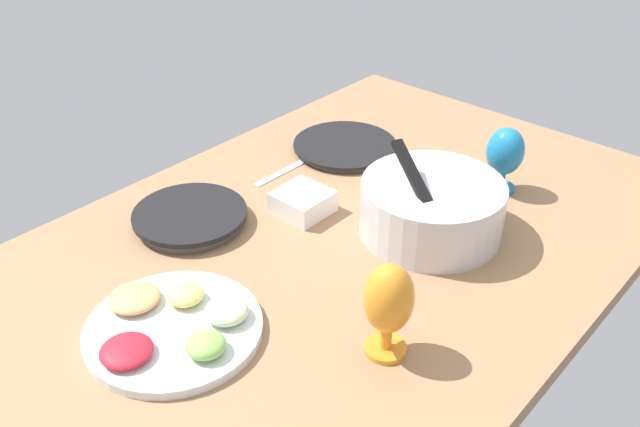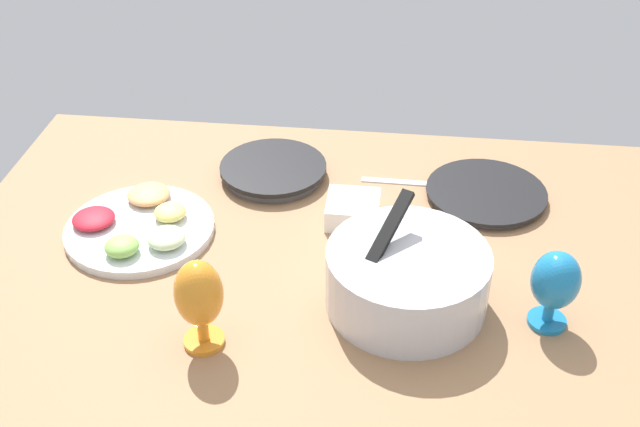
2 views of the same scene
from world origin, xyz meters
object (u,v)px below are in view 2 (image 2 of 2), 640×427
Objects in this scene: fruit_platter at (140,226)px; square_bowl_white at (353,209)px; dinner_plate_right at (273,170)px; hurricane_glass_blue at (555,283)px; mixing_bowl at (407,277)px; dinner_plate_left at (486,194)px; hurricane_glass_orange at (199,297)px.

square_bowl_white is (-44.58, -10.05, 1.11)cm from fruit_platter.
hurricane_glass_blue is (-58.17, 43.72, 8.00)cm from dinner_plate_right.
fruit_platter is at bearing -15.85° from mixing_bowl.
square_bowl_white is at bearing -65.21° from mixing_bowl.
square_bowl_white is (38.14, -28.60, -6.85)cm from hurricane_glass_blue.
dinner_plate_right is 2.21× the size of square_bowl_white.
fruit_platter reaches higher than square_bowl_white.
fruit_platter is at bearing 16.54° from dinner_plate_left.
dinner_plate_left is 1.08× the size of dinner_plate_right.
hurricane_glass_orange is at bearing 60.24° from square_bowl_white.
hurricane_glass_orange is at bearing 11.24° from hurricane_glass_blue.
dinner_plate_right is 56.79cm from hurricane_glass_orange.
hurricane_glass_blue is (-82.72, 18.55, 7.95)cm from fruit_platter.
fruit_platter is at bearing -12.64° from hurricane_glass_blue.
square_bowl_white is (-20.03, 15.13, 1.15)cm from dinner_plate_right.
fruit_platter is 2.79× the size of square_bowl_white.
dinner_plate_left is at bearing -157.92° from square_bowl_white.
dinner_plate_left is 1.70× the size of hurricane_glass_blue.
mixing_bowl is (17.26, 38.03, 5.46)cm from dinner_plate_left.
fruit_platter reaches higher than dinner_plate_left.
fruit_platter is (73.91, 21.95, 0.61)cm from dinner_plate_left.
dinner_plate_right reaches higher than dinner_plate_left.
hurricane_glass_orange is 1.13× the size of hurricane_glass_blue.
hurricane_glass_orange is at bearing 124.63° from fruit_platter.
mixing_bowl is at bearing -157.47° from hurricane_glass_orange.
hurricane_glass_blue reaches higher than square_bowl_white.
dinner_plate_left is 1.50× the size of hurricane_glass_orange.
dinner_plate_right is at bearing -36.93° from hurricane_glass_blue.
mixing_bowl reaches higher than dinner_plate_left.
dinner_plate_right is at bearing -52.12° from mixing_bowl.
dinner_plate_left is at bearing -114.42° from mixing_bowl.
mixing_bowl is 1.90× the size of hurricane_glass_blue.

